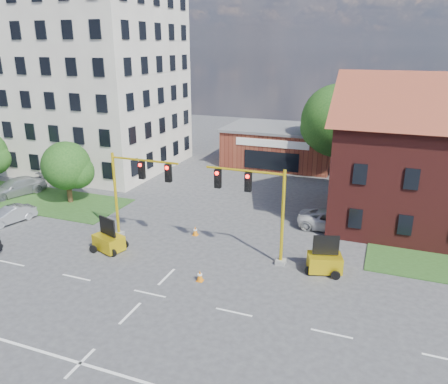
{
  "coord_description": "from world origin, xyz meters",
  "views": [
    {
      "loc": [
        11.44,
        -18.37,
        13.23
      ],
      "look_at": [
        0.64,
        10.0,
        2.91
      ],
      "focal_mm": 35.0,
      "sensor_mm": 36.0,
      "label": 1
    }
  ],
  "objects_px": {
    "signal_mast_east": "(257,203)",
    "signal_mast_west": "(135,187)",
    "trailer_west": "(109,241)",
    "pickup_white": "(333,221)",
    "trailer_east": "(325,261)"
  },
  "relations": [
    {
      "from": "signal_mast_west",
      "to": "signal_mast_east",
      "type": "bearing_deg",
      "value": 0.0
    },
    {
      "from": "signal_mast_east",
      "to": "signal_mast_west",
      "type": "bearing_deg",
      "value": 180.0
    },
    {
      "from": "signal_mast_east",
      "to": "trailer_east",
      "type": "bearing_deg",
      "value": -0.08
    },
    {
      "from": "trailer_west",
      "to": "signal_mast_east",
      "type": "bearing_deg",
      "value": 32.08
    },
    {
      "from": "signal_mast_east",
      "to": "trailer_west",
      "type": "relative_size",
      "value": 2.7
    },
    {
      "from": "signal_mast_east",
      "to": "trailer_west",
      "type": "height_order",
      "value": "signal_mast_east"
    },
    {
      "from": "trailer_east",
      "to": "trailer_west",
      "type": "bearing_deg",
      "value": 171.88
    },
    {
      "from": "signal_mast_west",
      "to": "pickup_white",
      "type": "relative_size",
      "value": 1.21
    },
    {
      "from": "signal_mast_west",
      "to": "trailer_west",
      "type": "height_order",
      "value": "signal_mast_west"
    },
    {
      "from": "trailer_east",
      "to": "pickup_white",
      "type": "bearing_deg",
      "value": 76.25
    },
    {
      "from": "signal_mast_west",
      "to": "trailer_east",
      "type": "xyz_separation_m",
      "value": [
        13.08,
        -0.01,
        -3.2
      ]
    },
    {
      "from": "trailer_west",
      "to": "pickup_white",
      "type": "bearing_deg",
      "value": 52.4
    },
    {
      "from": "signal_mast_east",
      "to": "trailer_east",
      "type": "xyz_separation_m",
      "value": [
        4.36,
        -0.01,
        -3.2
      ]
    },
    {
      "from": "trailer_west",
      "to": "pickup_white",
      "type": "distance_m",
      "value": 16.27
    },
    {
      "from": "signal_mast_west",
      "to": "trailer_east",
      "type": "bearing_deg",
      "value": -0.03
    }
  ]
}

